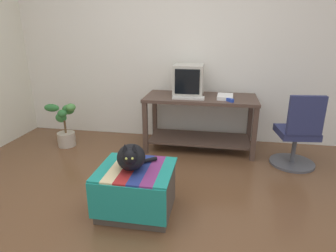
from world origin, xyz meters
name	(u,v)px	position (x,y,z in m)	size (l,w,h in m)	color
ground_plane	(143,214)	(0.00, 0.00, 0.00)	(14.00, 14.00, 0.00)	brown
back_wall	(178,48)	(0.00, 2.05, 1.30)	(8.00, 0.10, 2.60)	silver
desk	(200,113)	(0.37, 1.60, 0.50)	(1.44, 0.66, 0.72)	#4C382D
tv_monitor	(189,80)	(0.20, 1.67, 0.92)	(0.38, 0.40, 0.40)	#BCB7A8
keyboard	(189,98)	(0.23, 1.45, 0.74)	(0.40, 0.15, 0.02)	beige
book	(225,97)	(0.68, 1.55, 0.75)	(0.19, 0.28, 0.04)	white
ottoman_with_blanket	(136,190)	(-0.07, 0.05, 0.21)	(0.65, 0.58, 0.42)	#4C4238
cat	(131,157)	(-0.10, 0.03, 0.53)	(0.34, 0.39, 0.27)	black
potted_plant	(65,126)	(-1.47, 1.36, 0.30)	(0.39, 0.30, 0.62)	#B7A893
office_chair	(298,136)	(1.53, 1.24, 0.39)	(0.52, 0.52, 0.89)	#4C4C51
stapler	(230,100)	(0.74, 1.38, 0.74)	(0.04, 0.11, 0.04)	#2342B7
pen	(233,98)	(0.78, 1.58, 0.73)	(0.01, 0.01, 0.14)	#2351B2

